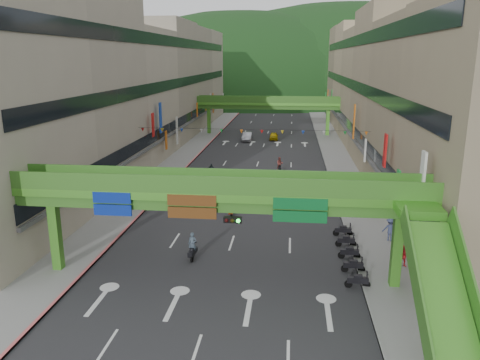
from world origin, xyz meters
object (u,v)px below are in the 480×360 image
Objects in this scene: scooter_rider_mid at (280,165)px; car_yellow at (274,136)px; overpass_near at (233,205)px; car_silver at (247,137)px; scooter_rider_near at (193,247)px; pedestrian_red at (404,258)px.

car_yellow is (-1.67, 24.12, -0.39)m from scooter_rider_mid.
car_silver is (-4.03, 52.72, -4.47)m from overpass_near.
overpass_near is at bearing -45.59° from scooter_rider_near.
car_silver reaches higher than car_yellow.
overpass_near reaches higher than car_yellow.
car_yellow is (0.47, 54.15, -4.57)m from overpass_near.
overpass_near is at bearing -92.03° from car_yellow.
overpass_near reaches higher than scooter_rider_near.
scooter_rider_mid is at bearing 85.92° from overpass_near.
pedestrian_red is (11.27, 3.41, -4.46)m from overpass_near.
overpass_near is 14.10× the size of scooter_rider_near.
car_yellow is at bearing 113.14° from pedestrian_red.
pedestrian_red is at bearing -71.09° from scooter_rider_mid.
scooter_rider_mid reaches higher than car_silver.
scooter_rider_near is 1.00× the size of scooter_rider_mid.
scooter_rider_near is 27.21m from scooter_rider_mid.
overpass_near is 30.40m from scooter_rider_mid.
pedestrian_red is at bearing -79.52° from car_yellow.
scooter_rider_mid is (5.46, 26.65, 0.11)m from scooter_rider_near.
car_silver is (-6.18, 22.68, -0.28)m from scooter_rider_mid.
overpass_near is 12.59m from pedestrian_red.
scooter_rider_mid is 0.53× the size of car_yellow.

